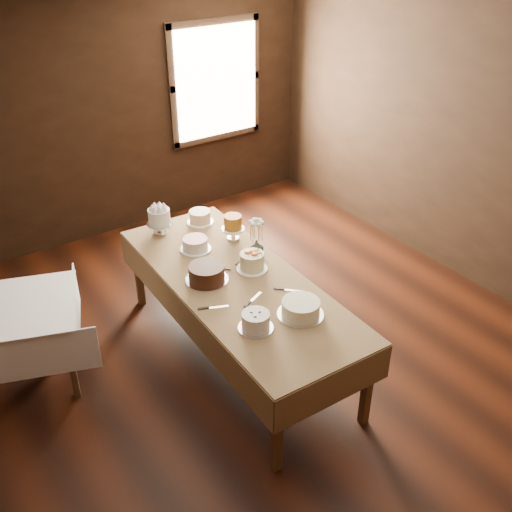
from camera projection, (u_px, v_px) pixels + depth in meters
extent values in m
cube|color=black|center=(269.00, 356.00, 5.25)|extent=(5.00, 6.00, 0.01)
cube|color=beige|center=(274.00, 25.00, 3.79)|extent=(5.00, 6.00, 0.01)
cube|color=black|center=(116.00, 116.00, 6.63)|extent=(5.00, 0.02, 2.80)
cube|color=black|center=(478.00, 150.00, 5.73)|extent=(0.02, 6.00, 2.80)
cube|color=#FFEABF|center=(216.00, 82.00, 7.11)|extent=(1.10, 0.05, 1.30)
cube|color=#4A301C|center=(277.00, 432.00, 4.03)|extent=(0.07, 0.07, 0.73)
cube|color=#4A301C|center=(138.00, 273.00, 5.75)|extent=(0.07, 0.07, 0.73)
cube|color=#4A301C|center=(367.00, 387.00, 4.41)|extent=(0.07, 0.07, 0.73)
cube|color=#4A301C|center=(212.00, 250.00, 6.13)|extent=(0.07, 0.07, 0.73)
cube|color=#4A301C|center=(237.00, 283.00, 4.87)|extent=(1.02, 2.55, 0.04)
cube|color=olive|center=(237.00, 281.00, 4.85)|extent=(1.09, 2.62, 0.01)
cube|color=#4A301C|center=(71.00, 364.00, 4.65)|extent=(0.06, 0.06, 0.68)
cube|color=#4A301C|center=(72.00, 314.00, 5.22)|extent=(0.06, 0.06, 0.68)
cube|color=#4A301C|center=(20.00, 309.00, 4.67)|extent=(1.01, 1.01, 0.04)
cube|color=white|center=(19.00, 307.00, 4.66)|extent=(1.11, 1.11, 0.01)
cylinder|color=silver|center=(160.00, 228.00, 5.50)|extent=(0.24, 0.24, 0.12)
cylinder|color=silver|center=(159.00, 215.00, 5.43)|extent=(0.28, 0.28, 0.14)
cylinder|color=white|center=(200.00, 222.00, 5.71)|extent=(0.26, 0.26, 0.01)
cylinder|color=#D1AF8B|center=(200.00, 216.00, 5.68)|extent=(0.24, 0.24, 0.11)
cylinder|color=white|center=(196.00, 249.00, 5.27)|extent=(0.28, 0.28, 0.01)
cylinder|color=silver|center=(195.00, 244.00, 5.24)|extent=(0.29, 0.29, 0.09)
cylinder|color=white|center=(233.00, 233.00, 5.41)|extent=(0.22, 0.22, 0.12)
cylinder|color=#9F5F16|center=(233.00, 221.00, 5.34)|extent=(0.22, 0.22, 0.13)
cylinder|color=silver|center=(207.00, 280.00, 4.85)|extent=(0.36, 0.36, 0.01)
cylinder|color=#36180B|center=(207.00, 273.00, 4.81)|extent=(0.42, 0.42, 0.13)
cylinder|color=white|center=(252.00, 269.00, 4.99)|extent=(0.27, 0.27, 0.01)
cylinder|color=beige|center=(252.00, 261.00, 4.95)|extent=(0.27, 0.27, 0.14)
cylinder|color=silver|center=(256.00, 328.00, 4.30)|extent=(0.26, 0.26, 0.01)
cylinder|color=silver|center=(256.00, 321.00, 4.27)|extent=(0.26, 0.26, 0.12)
cylinder|color=silver|center=(300.00, 314.00, 4.44)|extent=(0.36, 0.36, 0.01)
cylinder|color=beige|center=(301.00, 308.00, 4.41)|extent=(0.39, 0.39, 0.11)
cube|color=silver|center=(256.00, 297.00, 4.64)|extent=(0.23, 0.12, 0.01)
cube|color=silver|center=(294.00, 291.00, 4.72)|extent=(0.19, 0.19, 0.01)
cube|color=silver|center=(213.00, 266.00, 5.03)|extent=(0.15, 0.22, 0.01)
cube|color=silver|center=(246.00, 257.00, 5.16)|extent=(0.23, 0.12, 0.01)
cube|color=silver|center=(219.00, 307.00, 4.53)|extent=(0.23, 0.12, 0.01)
imported|color=#2D2823|center=(256.00, 247.00, 5.18)|extent=(0.18, 0.18, 0.13)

